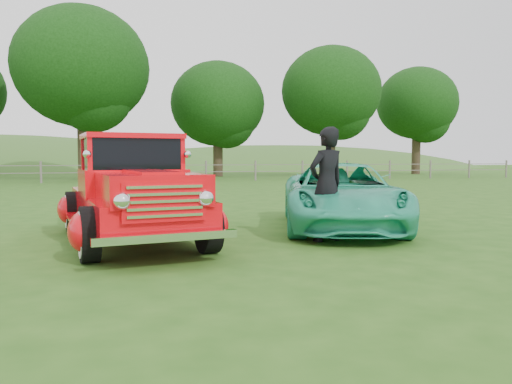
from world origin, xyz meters
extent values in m
plane|color=#285316|center=(0.00, 0.00, 0.00)|extent=(140.00, 140.00, 0.00)
ellipsoid|color=#356324|center=(20.00, 62.00, -3.85)|extent=(72.00, 52.00, 14.00)
cube|color=#6C625C|center=(0.00, 22.00, 0.55)|extent=(48.00, 0.04, 0.04)
cube|color=#6C625C|center=(0.00, 22.00, 0.95)|extent=(48.00, 0.04, 0.04)
cylinder|color=#322319|center=(-4.00, 25.00, 2.42)|extent=(0.70, 0.70, 4.84)
ellipsoid|color=black|center=(-4.00, 25.00, 6.82)|extent=(8.00, 8.00, 7.20)
cylinder|color=#322319|center=(5.00, 29.00, 1.87)|extent=(0.70, 0.70, 3.74)
ellipsoid|color=black|center=(5.00, 29.00, 5.27)|extent=(6.80, 6.80, 6.12)
cylinder|color=#322319|center=(13.00, 27.00, 2.20)|extent=(0.70, 0.70, 4.40)
ellipsoid|color=black|center=(13.00, 27.00, 6.20)|extent=(7.20, 7.20, 6.48)
cylinder|color=#322319|center=(22.00, 30.00, 2.09)|extent=(0.70, 0.70, 4.18)
ellipsoid|color=black|center=(22.00, 30.00, 5.89)|extent=(6.60, 6.60, 5.94)
cylinder|color=black|center=(-2.08, -0.11, 0.38)|extent=(0.36, 0.79, 0.76)
cylinder|color=black|center=(-0.45, 0.16, 0.38)|extent=(0.36, 0.79, 0.76)
cylinder|color=black|center=(-2.58, 2.95, 0.38)|extent=(0.36, 0.79, 0.76)
cylinder|color=black|center=(-0.94, 3.22, 0.38)|extent=(0.36, 0.79, 0.76)
cube|color=red|center=(-1.51, 1.56, 0.58)|extent=(2.28, 4.80, 0.44)
ellipsoid|color=red|center=(-2.15, -0.12, 0.42)|extent=(0.53, 0.81, 0.54)
ellipsoid|color=red|center=(-0.38, 0.17, 0.42)|extent=(0.53, 0.81, 0.54)
ellipsoid|color=red|center=(-2.65, 2.94, 0.42)|extent=(0.53, 0.81, 0.54)
ellipsoid|color=red|center=(-0.87, 3.23, 0.42)|extent=(0.53, 0.81, 0.54)
cube|color=red|center=(-1.27, 0.03, 0.97)|extent=(1.57, 1.79, 0.42)
cube|color=red|center=(-1.50, 1.46, 0.99)|extent=(1.79, 1.59, 0.44)
cube|color=black|center=(-1.50, 1.46, 1.46)|extent=(1.61, 1.34, 0.50)
cube|color=red|center=(-1.50, 1.46, 1.74)|extent=(1.70, 1.45, 0.08)
cube|color=red|center=(-1.73, 2.89, 0.95)|extent=(1.48, 2.11, 0.45)
cube|color=white|center=(-1.14, -0.77, 0.85)|extent=(1.07, 0.27, 0.50)
cube|color=white|center=(-1.12, -0.87, 0.42)|extent=(1.80, 0.39, 0.10)
cube|color=white|center=(-1.90, 3.95, 0.42)|extent=(1.70, 0.37, 0.10)
imported|color=#2DB78F|center=(2.48, 1.98, 0.65)|extent=(3.44, 5.07, 1.29)
imported|color=black|center=(1.64, 0.71, 0.95)|extent=(0.81, 0.66, 1.91)
camera|label=1|loc=(-1.61, -7.02, 1.40)|focal=35.00mm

